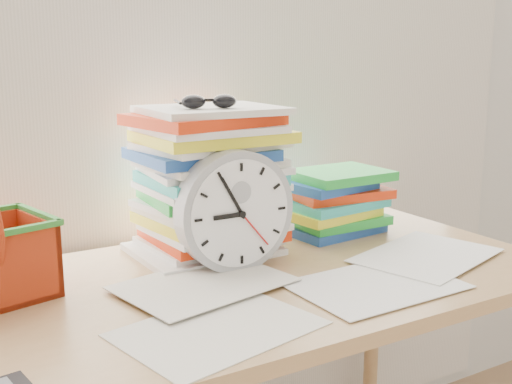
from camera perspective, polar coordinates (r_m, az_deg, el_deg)
curtain at (r=1.61m, az=-8.78°, el=15.35°), size 2.40×0.01×2.50m
desk at (r=1.38m, az=-1.83°, el=-10.61°), size 1.40×0.70×0.75m
paper_stack at (r=1.49m, az=-4.26°, el=1.02°), size 0.36×0.30×0.34m
clock at (r=1.36m, az=-1.91°, el=-1.70°), size 0.26×0.05×0.26m
sunglasses at (r=1.40m, az=-4.21°, el=8.03°), size 0.17×0.15×0.03m
book_stack at (r=1.68m, az=6.85°, el=-0.85°), size 0.28×0.22×0.16m
scattered_papers at (r=1.35m, az=-1.86°, el=-7.44°), size 1.26×0.42×0.02m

